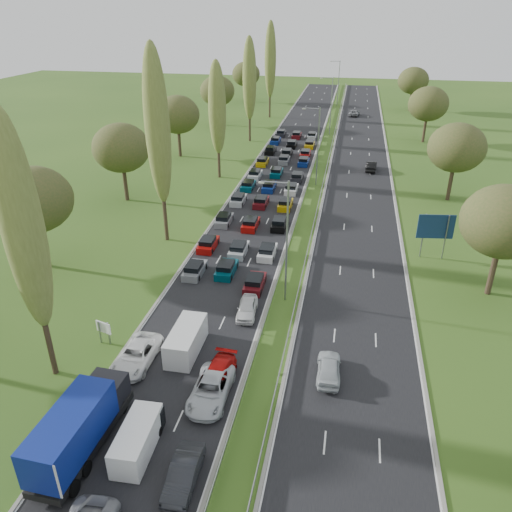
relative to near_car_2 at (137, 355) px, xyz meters
The scene contains 24 objects.
ground 49.80m from the near_car_2, 78.17° to the left, with size 260.00×260.00×0.00m, color #31541A.
near_carriageway 51.35m from the near_car_2, 86.14° to the left, with size 10.50×215.00×0.04m, color black.
far_carriageway 53.97m from the near_car_2, 71.69° to the left, with size 10.50×215.00×0.04m, color black.
central_reservation 52.24m from the near_car_2, 78.73° to the left, with size 2.36×215.00×0.32m.
lamp_columns 48.11m from the near_car_2, 77.68° to the left, with size 0.18×140.18×12.00m.
poplar_row 39.10m from the near_car_2, 98.92° to the left, with size 2.80×127.80×22.44m.
woodland_left 36.00m from the near_car_2, 117.46° to the left, with size 8.00×166.00×11.10m.
woodland_right 46.72m from the near_car_2, 50.00° to the left, with size 8.00×153.00×11.10m.
traffic_queue_fill 46.16m from the near_car_2, 85.70° to the left, with size 9.08×68.87×0.80m.
near_car_2 is the anchor object (origin of this frame).
near_car_7 3.89m from the near_car_2, 34.33° to the left, with size 1.92×4.71×1.37m, color #055051.
near_car_8 3.69m from the near_car_2, 28.88° to the left, with size 1.53×3.81×1.30m, color #C8800D.
near_car_9 12.23m from the near_car_2, 54.18° to the right, with size 1.57×4.51×1.49m, color #222327.
near_car_10 7.33m from the near_car_2, 21.62° to the right, with size 2.61×5.66×1.57m, color silver.
near_car_11 6.96m from the near_car_2, ahead, with size 2.07×5.09×1.48m, color #AC0C0A.
near_car_12 11.11m from the near_car_2, 50.03° to the left, with size 1.70×4.21×1.44m, color silver.
far_car_0 15.07m from the near_car_2, ahead, with size 1.79×4.46×1.52m, color #B6BCC0.
far_car_1 59.35m from the near_car_2, 71.45° to the left, with size 1.70×4.87×1.60m, color black.
far_car_2 104.77m from the near_car_2, 81.66° to the left, with size 2.42×5.25×1.46m, color gray.
blue_lorry 8.79m from the near_car_2, 89.46° to the right, with size 2.52×9.09×3.84m.
white_van_front 8.78m from the near_car_2, 66.05° to the right, with size 1.93×4.91×1.97m.
white_van_rear 4.18m from the near_car_2, 35.60° to the left, with size 2.15×5.47×2.20m.
info_sign 4.23m from the near_car_2, 151.71° to the left, with size 1.46×0.54×2.10m.
direction_sign 34.70m from the near_car_2, 43.46° to the left, with size 3.98×0.62×5.20m.
Camera 1 is at (9.56, 2.05, 25.55)m, focal length 35.00 mm.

